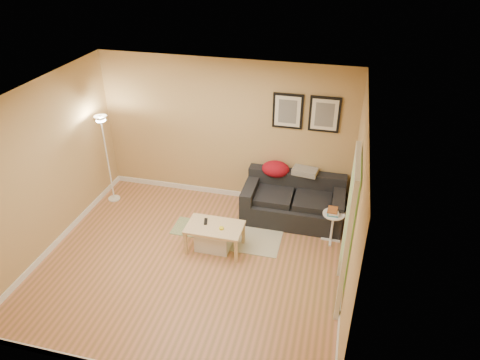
# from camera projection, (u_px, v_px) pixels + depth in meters

# --- Properties ---
(floor) EXTENTS (4.50, 4.50, 0.00)m
(floor) POSITION_uv_depth(u_px,v_px,m) (192.00, 262.00, 6.69)
(floor) COLOR #C07752
(floor) RESTS_ON ground
(ceiling) EXTENTS (4.50, 4.50, 0.00)m
(ceiling) POSITION_uv_depth(u_px,v_px,m) (180.00, 100.00, 5.38)
(ceiling) COLOR white
(ceiling) RESTS_ON wall_back
(wall_back) EXTENTS (4.50, 0.00, 4.50)m
(wall_back) POSITION_uv_depth(u_px,v_px,m) (225.00, 132.00, 7.71)
(wall_back) COLOR tan
(wall_back) RESTS_ON ground
(wall_front) EXTENTS (4.50, 0.00, 4.50)m
(wall_front) POSITION_uv_depth(u_px,v_px,m) (117.00, 292.00, 4.36)
(wall_front) COLOR tan
(wall_front) RESTS_ON ground
(wall_left) EXTENTS (0.00, 4.00, 4.00)m
(wall_left) POSITION_uv_depth(u_px,v_px,m) (43.00, 171.00, 6.50)
(wall_left) COLOR tan
(wall_left) RESTS_ON ground
(wall_right) EXTENTS (0.00, 4.00, 4.00)m
(wall_right) POSITION_uv_depth(u_px,v_px,m) (354.00, 212.00, 5.57)
(wall_right) COLOR tan
(wall_right) RESTS_ON ground
(baseboard_back) EXTENTS (4.50, 0.02, 0.10)m
(baseboard_back) POSITION_uv_depth(u_px,v_px,m) (226.00, 192.00, 8.33)
(baseboard_back) COLOR white
(baseboard_back) RESTS_ON ground
(baseboard_left) EXTENTS (0.02, 4.00, 0.10)m
(baseboard_left) POSITION_uv_depth(u_px,v_px,m) (61.00, 238.00, 7.13)
(baseboard_left) COLOR white
(baseboard_left) RESTS_ON ground
(baseboard_right) EXTENTS (0.02, 4.00, 0.10)m
(baseboard_right) POSITION_uv_depth(u_px,v_px,m) (341.00, 285.00, 6.20)
(baseboard_right) COLOR white
(baseboard_right) RESTS_ON ground
(sofa) EXTENTS (1.70, 0.90, 0.75)m
(sofa) POSITION_uv_depth(u_px,v_px,m) (293.00, 200.00, 7.51)
(sofa) COLOR black
(sofa) RESTS_ON ground
(red_throw) EXTENTS (0.48, 0.36, 0.28)m
(red_throw) POSITION_uv_depth(u_px,v_px,m) (276.00, 169.00, 7.64)
(red_throw) COLOR maroon
(red_throw) RESTS_ON sofa
(plaid_throw) EXTENTS (0.45, 0.32, 0.10)m
(plaid_throw) POSITION_uv_depth(u_px,v_px,m) (305.00, 171.00, 7.54)
(plaid_throw) COLOR tan
(plaid_throw) RESTS_ON sofa
(framed_print_left) EXTENTS (0.50, 0.04, 0.60)m
(framed_print_left) POSITION_uv_depth(u_px,v_px,m) (288.00, 111.00, 7.21)
(framed_print_left) COLOR black
(framed_print_left) RESTS_ON wall_back
(framed_print_right) EXTENTS (0.50, 0.04, 0.60)m
(framed_print_right) POSITION_uv_depth(u_px,v_px,m) (325.00, 114.00, 7.08)
(framed_print_right) COLOR black
(framed_print_right) RESTS_ON wall_back
(area_rug) EXTENTS (1.25, 0.85, 0.01)m
(area_rug) POSITION_uv_depth(u_px,v_px,m) (243.00, 236.00, 7.24)
(area_rug) COLOR #B8B392
(area_rug) RESTS_ON ground
(green_runner) EXTENTS (0.70, 0.50, 0.01)m
(green_runner) POSITION_uv_depth(u_px,v_px,m) (194.00, 228.00, 7.43)
(green_runner) COLOR #668C4C
(green_runner) RESTS_ON ground
(coffee_table) EXTENTS (0.96, 0.70, 0.44)m
(coffee_table) POSITION_uv_depth(u_px,v_px,m) (215.00, 237.00, 6.87)
(coffee_table) COLOR #E6C08C
(coffee_table) RESTS_ON ground
(remote_control) EXTENTS (0.09, 0.17, 0.02)m
(remote_control) POSITION_uv_depth(u_px,v_px,m) (206.00, 221.00, 6.85)
(remote_control) COLOR black
(remote_control) RESTS_ON coffee_table
(tape_roll) EXTENTS (0.07, 0.07, 0.03)m
(tape_roll) POSITION_uv_depth(u_px,v_px,m) (221.00, 228.00, 6.69)
(tape_roll) COLOR yellow
(tape_roll) RESTS_ON coffee_table
(storage_bin) EXTENTS (0.55, 0.40, 0.34)m
(storage_bin) POSITION_uv_depth(u_px,v_px,m) (214.00, 239.00, 6.92)
(storage_bin) COLOR white
(storage_bin) RESTS_ON ground
(side_table) EXTENTS (0.35, 0.35, 0.53)m
(side_table) POSITION_uv_depth(u_px,v_px,m) (332.00, 227.00, 7.02)
(side_table) COLOR white
(side_table) RESTS_ON ground
(book_stack) EXTENTS (0.24, 0.27, 0.07)m
(book_stack) POSITION_uv_depth(u_px,v_px,m) (333.00, 211.00, 6.87)
(book_stack) COLOR teal
(book_stack) RESTS_ON side_table
(floor_lamp) EXTENTS (0.22, 0.22, 1.67)m
(floor_lamp) POSITION_uv_depth(u_px,v_px,m) (108.00, 162.00, 7.82)
(floor_lamp) COLOR white
(floor_lamp) RESTS_ON ground
(doorway) EXTENTS (0.12, 1.01, 2.13)m
(doorway) POSITION_uv_depth(u_px,v_px,m) (347.00, 236.00, 5.59)
(doorway) COLOR white
(doorway) RESTS_ON ground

